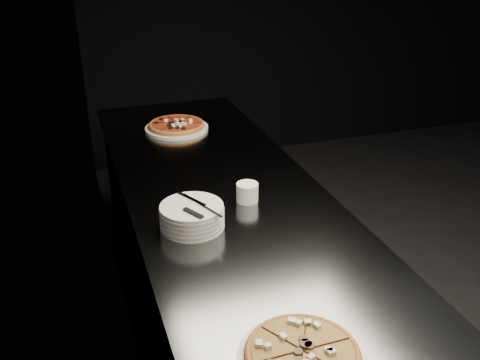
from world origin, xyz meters
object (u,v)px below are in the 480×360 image
object	(u,v)px
pizza_mushroom	(303,356)
plate_stack	(192,216)
counter	(230,296)
pizza_tomato	(177,126)
cutlery	(195,207)
ramekin	(247,192)

from	to	relation	value
pizza_mushroom	plate_stack	bearing A→B (deg)	97.47
counter	plate_stack	distance (m)	0.56
counter	pizza_tomato	xyz separation A→B (m)	(-0.02, 0.77, 0.48)
cutlery	counter	bearing A→B (deg)	19.84
counter	pizza_mushroom	distance (m)	0.98
pizza_mushroom	plate_stack	xyz separation A→B (m)	(-0.09, 0.68, 0.02)
cutlery	pizza_mushroom	bearing A→B (deg)	-110.61
counter	cutlery	xyz separation A→B (m)	(-0.17, -0.19, 0.54)
counter	pizza_mushroom	size ratio (longest dim) A/B	8.00
plate_stack	ramekin	world-z (taller)	plate_stack
pizza_tomato	cutlery	distance (m)	0.97
pizza_tomato	plate_stack	distance (m)	0.96
pizza_tomato	ramekin	distance (m)	0.83
counter	cutlery	distance (m)	0.60
counter	pizza_tomato	bearing A→B (deg)	91.79
plate_stack	ramekin	bearing A→B (deg)	25.90
ramekin	plate_stack	bearing A→B (deg)	-154.10
counter	pizza_tomato	distance (m)	0.91
pizza_tomato	plate_stack	size ratio (longest dim) A/B	1.67
plate_stack	cutlery	distance (m)	0.05
counter	plate_stack	xyz separation A→B (m)	(-0.18, -0.17, 0.50)
pizza_mushroom	cutlery	bearing A→B (deg)	96.93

